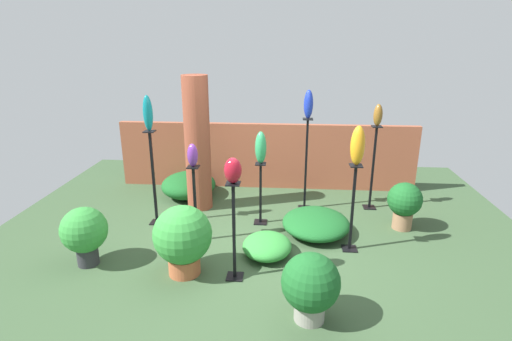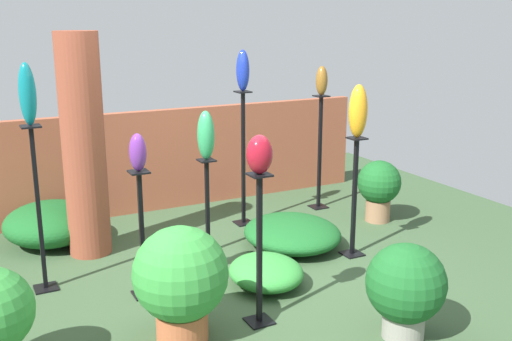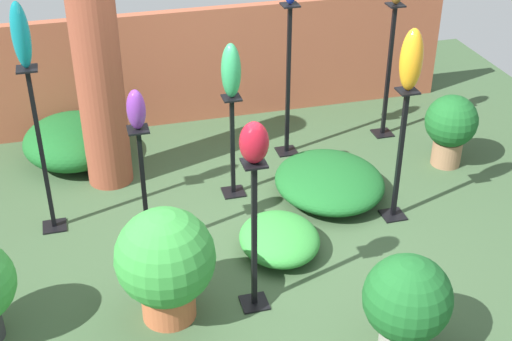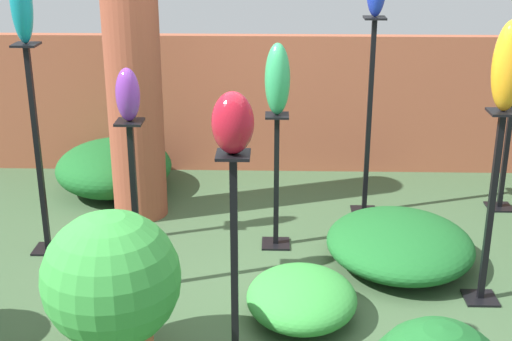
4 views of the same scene
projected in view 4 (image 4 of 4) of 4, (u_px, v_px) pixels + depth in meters
name	position (u px, v px, depth m)	size (l,w,h in m)	color
ground_plane	(275.00, 308.00, 4.33)	(8.00, 8.00, 0.00)	#385133
brick_wall_back	(277.00, 104.00, 6.44)	(5.60, 0.12, 1.24)	#9E5138
brick_pillar	(133.00, 77.00, 5.30)	(0.42, 0.42, 2.22)	brown
pedestal_violet	(135.00, 215.00, 4.39)	(0.20, 0.20, 1.11)	black
pedestal_bronze	(509.00, 131.00, 5.56)	(0.20, 0.20, 1.42)	black
pedestal_jade	(276.00, 188.00, 5.00)	(0.20, 0.20, 0.98)	black
pedestal_ruby	(235.00, 279.00, 3.53)	(0.20, 0.20, 1.22)	black
pedestal_amber	(490.00, 217.00, 4.24)	(0.20, 0.20, 1.21)	black
pedestal_teal	(39.00, 160.00, 4.83)	(0.20, 0.20, 1.47)	black
pedestal_cobalt	(369.00, 126.00, 5.46)	(0.20, 0.20, 1.54)	black
art_vase_violet	(128.00, 95.00, 4.13)	(0.14, 0.15, 0.32)	#6B2D8C
art_vase_jade	(277.00, 79.00, 4.73)	(0.17, 0.18, 0.49)	#2D9356
art_vase_ruby	(233.00, 123.00, 3.25)	(0.20, 0.19, 0.29)	maroon
art_vase_amber	(509.00, 66.00, 3.92)	(0.18, 0.18, 0.51)	orange
art_vase_teal	(21.00, 2.00, 4.47)	(0.14, 0.15, 0.52)	#0F727A
potted_plant_mid_right	(112.00, 285.00, 3.61)	(0.71, 0.71, 0.88)	#B25B38
foliage_bed_east	(400.00, 243.00, 4.83)	(0.99, 1.09, 0.30)	#195923
foliage_bed_west	(114.00, 167.00, 6.06)	(0.97, 1.05, 0.43)	#195923
foliage_bed_center	(302.00, 298.00, 4.19)	(0.65, 0.73, 0.26)	#338C38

